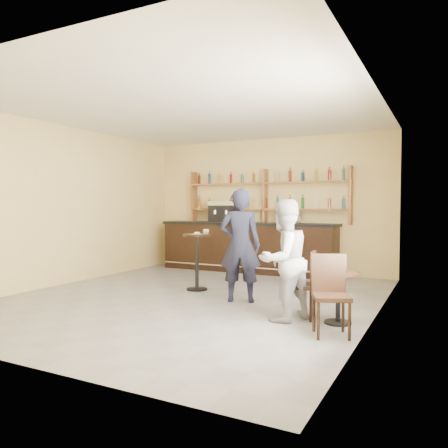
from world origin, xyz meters
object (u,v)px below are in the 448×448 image
at_px(man_main, 240,245).
at_px(chair_west, 300,285).
at_px(pedestal_table, 197,262).
at_px(patron_second, 284,260).
at_px(bar_counter, 247,247).
at_px(espresso_machine, 225,212).
at_px(cafe_table, 338,298).
at_px(pastry_case, 289,217).
at_px(chair_south, 331,296).

height_order(man_main, chair_west, man_main).
distance_m(pedestal_table, patron_second, 2.57).
relative_size(bar_counter, espresso_machine, 6.15).
height_order(cafe_table, chair_west, chair_west).
xyz_separation_m(chair_west, patron_second, (-0.16, -0.23, 0.37)).
height_order(bar_counter, cafe_table, bar_counter).
height_order(bar_counter, man_main, man_main).
height_order(pedestal_table, chair_west, pedestal_table).
xyz_separation_m(espresso_machine, patron_second, (2.86, -3.83, -0.60)).
bearing_deg(bar_counter, espresso_machine, 180.00).
xyz_separation_m(bar_counter, cafe_table, (2.99, -3.65, -0.25)).
bearing_deg(pastry_case, pedestal_table, -111.78).
bearing_deg(chair_west, chair_south, 33.61).
bearing_deg(espresso_machine, bar_counter, 7.04).
xyz_separation_m(pastry_case, pedestal_table, (-0.95, -2.51, -0.80)).
height_order(man_main, chair_south, man_main).
distance_m(man_main, cafe_table, 1.94).
bearing_deg(pedestal_table, chair_west, -25.11).
xyz_separation_m(pastry_case, patron_second, (1.23, -3.83, -0.49)).
height_order(espresso_machine, patron_second, espresso_machine).
distance_m(pastry_case, pedestal_table, 2.80).
bearing_deg(cafe_table, chair_south, -85.24).
bearing_deg(cafe_table, bar_counter, 129.28).
xyz_separation_m(pedestal_table, cafe_table, (2.89, -1.15, -0.18)).
bearing_deg(chair_south, man_main, 122.47).
height_order(bar_counter, chair_south, bar_counter).
distance_m(espresso_machine, cafe_table, 5.23).
distance_m(pedestal_table, chair_south, 3.43).
bearing_deg(chair_west, bar_counter, -155.01).
bearing_deg(espresso_machine, chair_west, -42.95).
relative_size(bar_counter, pedestal_table, 4.15).
relative_size(cafe_table, chair_south, 0.70).
relative_size(pedestal_table, chair_west, 1.11).
height_order(pedestal_table, cafe_table, pedestal_table).
relative_size(man_main, chair_west, 1.96).
distance_m(pastry_case, patron_second, 4.05).
xyz_separation_m(bar_counter, chair_south, (3.04, -4.25, -0.10)).
relative_size(pedestal_table, cafe_table, 1.52).
bearing_deg(pastry_case, espresso_machine, 179.02).
bearing_deg(bar_counter, pastry_case, 0.00).
bearing_deg(patron_second, chair_south, 88.30).
xyz_separation_m(bar_counter, espresso_machine, (-0.59, 0.00, 0.85)).
bearing_deg(pedestal_table, man_main, -24.97).
relative_size(pedestal_table, man_main, 0.56).
bearing_deg(cafe_table, espresso_machine, 134.37).
xyz_separation_m(pedestal_table, patron_second, (2.18, -1.33, 0.31)).
relative_size(pedestal_table, patron_second, 0.63).
bearing_deg(pastry_case, cafe_table, -62.99).
xyz_separation_m(pedestal_table, man_main, (1.15, -0.53, 0.41)).
distance_m(espresso_machine, patron_second, 4.82).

